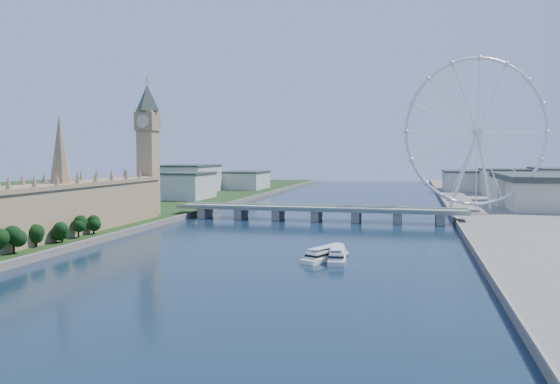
% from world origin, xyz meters
% --- Properties ---
extents(ground, '(2000.00, 2000.00, 0.00)m').
position_xyz_m(ground, '(0.00, 0.00, 0.00)').
color(ground, '#162F3D').
rests_on(ground, ground).
extents(parliament_range, '(24.00, 200.00, 70.00)m').
position_xyz_m(parliament_range, '(-128.00, 170.00, 18.48)').
color(parliament_range, tan).
rests_on(parliament_range, ground).
extents(big_ben, '(20.02, 20.02, 110.00)m').
position_xyz_m(big_ben, '(-128.00, 278.00, 66.57)').
color(big_ben, tan).
rests_on(big_ben, ground).
extents(westminster_bridge, '(220.00, 22.00, 9.50)m').
position_xyz_m(westminster_bridge, '(0.00, 300.00, 6.63)').
color(westminster_bridge, gray).
rests_on(westminster_bridge, ground).
extents(london_eye, '(113.60, 39.12, 124.30)m').
position_xyz_m(london_eye, '(119.98, 355.08, 67.52)').
color(london_eye, silver).
rests_on(london_eye, ground).
extents(county_hall, '(54.00, 144.00, 35.00)m').
position_xyz_m(county_hall, '(175.00, 430.00, 0.00)').
color(county_hall, beige).
rests_on(county_hall, ground).
extents(city_skyline, '(505.00, 280.00, 32.00)m').
position_xyz_m(city_skyline, '(39.22, 560.08, 16.96)').
color(city_skyline, beige).
rests_on(city_skyline, ground).
extents(tour_boat_near, '(11.30, 32.42, 7.04)m').
position_xyz_m(tour_boat_near, '(36.33, 146.94, 0.00)').
color(tour_boat_near, silver).
rests_on(tour_boat_near, ground).
extents(tour_boat_far, '(20.41, 31.21, 6.82)m').
position_xyz_m(tour_boat_far, '(30.06, 146.42, 0.00)').
color(tour_boat_far, white).
rests_on(tour_boat_far, ground).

